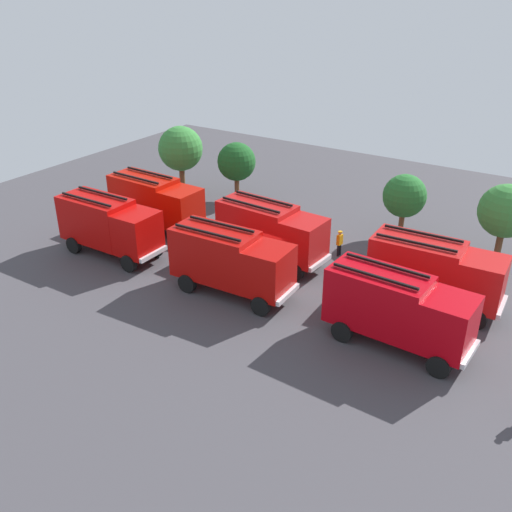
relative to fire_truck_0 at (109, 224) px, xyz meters
name	(u,v)px	position (x,y,z in m)	size (l,w,h in m)	color
ground_plane	(256,277)	(9.62, 2.46, -2.15)	(56.70, 56.70, 0.00)	#423F44
fire_truck_0	(109,224)	(0.00, 0.00, 0.00)	(7.21, 2.77, 3.88)	#B60806
fire_truck_1	(231,259)	(9.48, 0.07, 0.00)	(7.28, 2.97, 3.88)	#AF0A07
fire_truck_2	(398,307)	(19.19, 0.20, 0.00)	(7.31, 3.04, 3.88)	#B8040E
fire_truck_3	(155,200)	(-0.35, 4.79, 0.00)	(7.28, 2.95, 3.88)	#B40F04
fire_truck_4	(271,230)	(9.24, 4.74, 0.00)	(7.34, 3.11, 3.88)	#B51211
fire_truck_5	(435,270)	(19.52, 4.96, 0.00)	(7.29, 2.97, 3.88)	#B81313
firefighter_0	(175,202)	(-1.07, 7.67, -1.20)	(0.43, 0.28, 1.70)	black
firefighter_1	(340,242)	(12.59, 7.84, -1.19)	(0.30, 0.45, 1.72)	black
tree_0	(181,149)	(-3.59, 11.65, 1.62)	(3.62, 3.62, 5.60)	brown
tree_1	(237,162)	(1.17, 12.75, 1.02)	(3.04, 3.04, 4.72)	brown
tree_2	(405,196)	(14.94, 12.73, 0.91)	(2.94, 2.94, 4.55)	brown
tree_3	(506,211)	(21.42, 12.41, 1.32)	(3.33, 3.33, 5.16)	brown
traffic_cone_0	(205,218)	(1.74, 7.72, -1.86)	(0.41, 0.41, 0.59)	#F2600C
traffic_cone_1	(150,239)	(1.05, 2.50, -1.78)	(0.52, 0.52, 0.75)	#F2600C
traffic_cone_2	(211,232)	(3.71, 5.84, -1.83)	(0.45, 0.45, 0.65)	#F2600C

